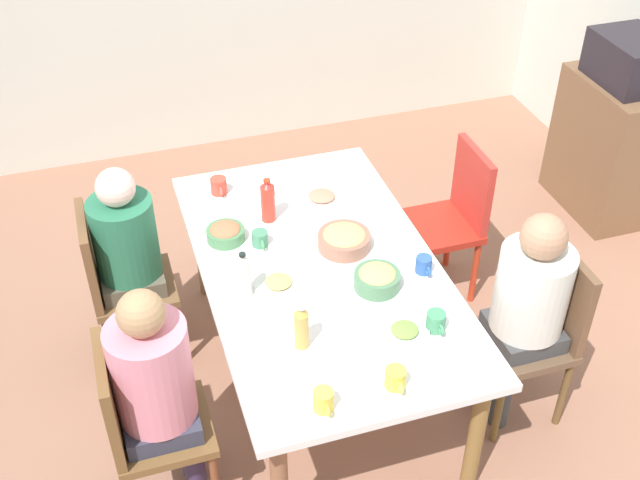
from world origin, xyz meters
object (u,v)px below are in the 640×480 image
bowl_1 (225,233)px  microwave (631,60)px  bowl_2 (377,279)px  cup_6 (323,401)px  bowl_0 (344,239)px  chair_1 (116,280)px  person_1 (130,249)px  cup_2 (424,265)px  chair_3 (539,327)px  plate_2 (279,284)px  cup_0 (219,186)px  bottle_0 (244,276)px  cup_4 (436,322)px  cup_5 (263,192)px  plate_0 (405,332)px  bottle_2 (268,201)px  person_3 (528,300)px  chair_2 (452,214)px  side_cabinet (609,146)px  cup_3 (395,378)px  chair_0 (141,422)px  bottle_1 (301,327)px  person_0 (157,383)px  plate_1 (322,198)px  cup_1 (260,239)px

bowl_1 → microwave: bearing=102.6°
bowl_2 → cup_6: bearing=-36.6°
bowl_0 → bowl_2: size_ratio=1.21×
cup_6 → chair_1: bearing=-152.2°
person_1 → cup_2: person_1 is taller
chair_3 → bowl_2: chair_3 is taller
plate_2 → cup_2: cup_2 is taller
person_1 → microwave: bearing=98.3°
cup_0 → bowl_2: bearing=28.8°
plate_2 → bottle_0: bottle_0 is taller
cup_4 → cup_5: size_ratio=0.99×
cup_6 → cup_2: bearing=132.6°
plate_0 → cup_4: size_ratio=1.78×
chair_3 → bowl_1: (-0.79, -1.28, 0.27)m
cup_4 → bottle_2: 1.07m
person_3 → bottle_0: 1.26m
person_3 → microwave: (-1.37, 1.39, 0.34)m
chair_2 → plate_0: chair_2 is taller
cup_6 → bottle_0: bottle_0 is taller
side_cabinet → plate_2: bearing=-68.0°
cup_5 → side_cabinet: size_ratio=0.13×
plate_2 → bottle_2: size_ratio=0.93×
cup_0 → chair_2: bearing=78.3°
cup_3 → bottle_2: bottle_2 is taller
chair_3 → chair_0: bearing=-90.0°
bowl_2 → cup_4: (0.33, 0.14, -0.01)m
person_1 → cup_3: bearing=35.1°
bottle_1 → chair_2: bearing=129.2°
chair_1 → cup_0: size_ratio=7.54×
person_0 → plate_1: bearing=134.3°
plate_0 → bowl_2: size_ratio=1.02×
cup_0 → bottle_2: bearing=31.6°
chair_1 → plate_2: size_ratio=4.08×
chair_0 → plate_0: 1.14m
chair_0 → person_3: bearing=90.0°
chair_0 → cup_0: 1.35m
person_0 → microwave: size_ratio=2.46×
person_1 → bowl_0: (0.37, 0.97, 0.10)m
chair_2 → bottle_1: (0.93, -1.14, 0.33)m
person_1 → cup_4: 1.53m
side_cabinet → microwave: bearing=180.0°
bottle_2 → cup_2: bearing=43.3°
cup_2 → chair_2: bearing=143.7°
plate_0 → bowl_0: bearing=-175.5°
bottle_0 → bottle_1: bearing=22.0°
person_0 → chair_0: bearing=-90.0°
cup_1 → microwave: microwave is taller
cup_0 → plate_1: bearing=65.7°
bottle_0 → plate_0: bearing=52.7°
plate_1 → plate_0: bearing=1.7°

